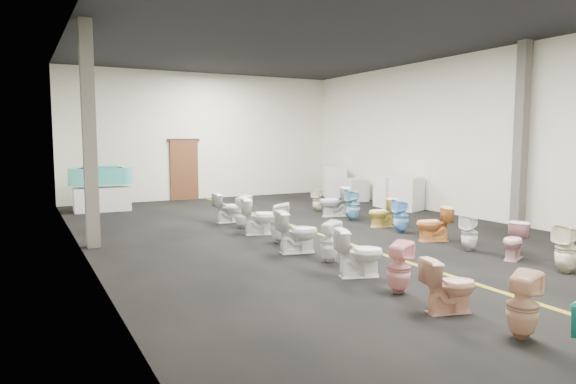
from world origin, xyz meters
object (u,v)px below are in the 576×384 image
at_px(display_table, 102,199).
at_px(toilet_left_7, 279,223).
at_px(toilet_left_4, 359,253).
at_px(toilet_right_7, 382,213).
at_px(toilet_right_10, 318,200).
at_px(toilet_right_2, 567,249).
at_px(toilet_left_2, 449,285).
at_px(toilet_right_5, 434,224).
at_px(toilet_right_8, 353,205).
at_px(toilet_right_6, 401,216).
at_px(appliance_crate_b, 389,191).
at_px(toilet_left_3, 399,267).
at_px(toilet_right_3, 515,241).
at_px(toilet_left_8, 260,216).
at_px(appliance_crate_c, 356,190).
at_px(toilet_right_4, 469,233).
at_px(toilet_left_5, 330,241).
at_px(toilet_right_9, 334,202).
at_px(toilet_left_6, 297,232).
at_px(toilet_left_9, 242,212).
at_px(toilet_left_1, 523,305).
at_px(appliance_crate_d, 335,182).
at_px(toilet_left_10, 228,208).
at_px(appliance_crate_a, 407,194).
at_px(bathtub, 101,176).

relative_size(display_table, toilet_left_7, 1.87).
relative_size(toilet_left_4, toilet_right_7, 1.09).
bearing_deg(toilet_right_10, toilet_left_4, -49.48).
bearing_deg(toilet_right_7, toilet_right_2, 10.27).
distance_m(toilet_left_2, toilet_right_2, 3.15).
bearing_deg(toilet_right_5, toilet_right_8, -157.72).
height_order(toilet_left_2, toilet_right_6, toilet_right_6).
distance_m(appliance_crate_b, toilet_left_3, 9.30).
relative_size(toilet_right_3, toilet_right_10, 0.96).
bearing_deg(toilet_right_8, toilet_left_8, -62.62).
height_order(toilet_left_7, toilet_right_3, toilet_left_7).
xyz_separation_m(appliance_crate_c, toilet_left_2, (-5.70, -10.00, -0.04)).
height_order(toilet_left_2, toilet_right_4, toilet_right_4).
xyz_separation_m(toilet_left_5, toilet_right_9, (2.97, 4.42, 0.05)).
bearing_deg(appliance_crate_c, toilet_right_4, -109.69).
xyz_separation_m(toilet_left_4, toilet_left_5, (0.10, 1.03, -0.02)).
bearing_deg(toilet_right_6, toilet_left_2, -21.25).
distance_m(toilet_left_5, toilet_left_6, 0.93).
bearing_deg(toilet_left_9, appliance_crate_b, -96.29).
bearing_deg(toilet_left_7, appliance_crate_c, -23.00).
relative_size(toilet_left_5, toilet_right_6, 0.94).
relative_size(toilet_left_1, toilet_left_8, 0.90).
bearing_deg(toilet_right_2, toilet_left_7, -145.80).
distance_m(appliance_crate_c, appliance_crate_d, 1.40).
relative_size(toilet_left_8, toilet_left_10, 1.08).
distance_m(toilet_left_5, toilet_left_8, 2.97).
bearing_deg(toilet_left_2, toilet_left_8, 13.59).
bearing_deg(toilet_right_6, appliance_crate_b, 157.37).
xyz_separation_m(appliance_crate_c, toilet_left_8, (-5.59, -4.08, 0.03)).
distance_m(appliance_crate_a, toilet_right_9, 2.63).
height_order(toilet_right_3, toilet_right_8, toilet_right_8).
bearing_deg(appliance_crate_b, toilet_left_1, -121.30).
bearing_deg(toilet_right_4, toilet_right_5, 165.82).
bearing_deg(toilet_left_3, toilet_left_1, 161.93).
height_order(toilet_left_10, toilet_right_4, toilet_left_10).
xyz_separation_m(bathtub, toilet_left_6, (2.48, -7.71, -0.66)).
xyz_separation_m(appliance_crate_a, toilet_right_10, (-2.57, 0.99, -0.15)).
bearing_deg(appliance_crate_b, toilet_right_8, -146.23).
distance_m(toilet_right_2, toilet_right_4, 1.93).
bearing_deg(bathtub, appliance_crate_a, -25.52).
distance_m(toilet_left_1, toilet_left_7, 5.85).
xyz_separation_m(toilet_left_7, toilet_right_7, (3.13, 0.54, -0.07)).
bearing_deg(appliance_crate_b, toilet_left_6, -142.71).
xyz_separation_m(appliance_crate_b, toilet_left_3, (-5.73, -7.32, -0.12)).
distance_m(display_table, toilet_left_9, 5.38).
bearing_deg(toilet_right_5, appliance_crate_a, 169.14).
distance_m(display_table, toilet_left_5, 9.02).
distance_m(appliance_crate_c, toilet_left_4, 9.90).
relative_size(toilet_left_3, toilet_right_6, 0.95).
bearing_deg(toilet_right_8, toilet_left_5, -23.88).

